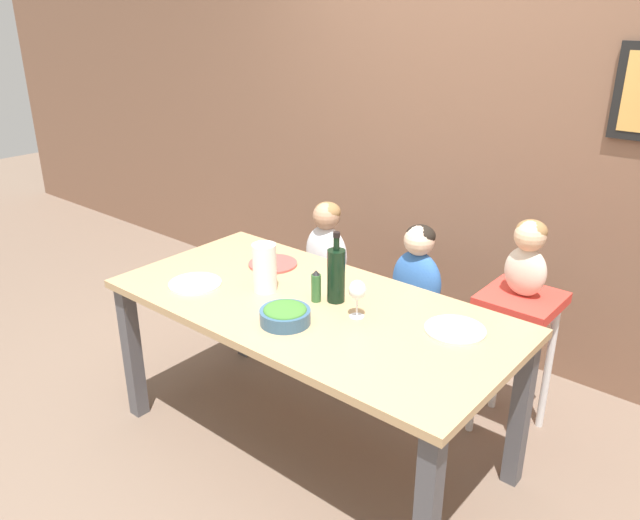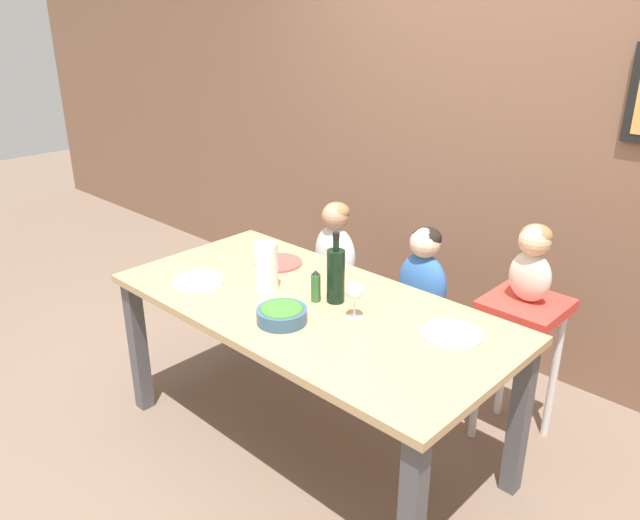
{
  "view_description": "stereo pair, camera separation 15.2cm",
  "coord_description": "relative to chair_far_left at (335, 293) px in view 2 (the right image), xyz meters",
  "views": [
    {
      "loc": [
        1.58,
        -1.82,
        1.94
      ],
      "look_at": [
        0.0,
        0.07,
        0.92
      ],
      "focal_mm": 35.0,
      "sensor_mm": 36.0,
      "label": 1
    },
    {
      "loc": [
        1.69,
        -1.72,
        1.94
      ],
      "look_at": [
        0.0,
        0.07,
        0.92
      ],
      "focal_mm": 35.0,
      "sensor_mm": 36.0,
      "label": 2
    }
  ],
  "objects": [
    {
      "name": "wine_glass_near",
      "position": [
        0.72,
        -0.68,
        0.47
      ],
      "size": [
        0.07,
        0.07,
        0.16
      ],
      "color": "white",
      "rests_on": "dining_table"
    },
    {
      "name": "dinner_plate_front_left",
      "position": [
        -0.04,
        -0.9,
        0.36
      ],
      "size": [
        0.24,
        0.24,
        0.01
      ],
      "color": "silver",
      "rests_on": "dining_table"
    },
    {
      "name": "person_baby_right",
      "position": [
        1.14,
        0.0,
        0.54
      ],
      "size": [
        0.19,
        0.14,
        0.35
      ],
      "color": "beige",
      "rests_on": "chair_right_highchair"
    },
    {
      "name": "salad_bowl_large",
      "position": [
        0.53,
        -0.9,
        0.39
      ],
      "size": [
        0.21,
        0.21,
        0.08
      ],
      "color": "#335675",
      "rests_on": "dining_table"
    },
    {
      "name": "person_child_center",
      "position": [
        0.59,
        0.0,
        0.31
      ],
      "size": [
        0.27,
        0.16,
        0.47
      ],
      "color": "#3366B2",
      "rests_on": "chair_far_center"
    },
    {
      "name": "ground_plane",
      "position": [
        0.49,
        -0.7,
        -0.39
      ],
      "size": [
        14.0,
        14.0,
        0.0
      ],
      "primitive_type": "plane",
      "color": "#705B4C"
    },
    {
      "name": "wine_bottle",
      "position": [
        0.56,
        -0.61,
        0.48
      ],
      "size": [
        0.08,
        0.08,
        0.32
      ],
      "color": "black",
      "rests_on": "dining_table"
    },
    {
      "name": "chair_right_highchair",
      "position": [
        1.14,
        0.0,
        0.17
      ],
      "size": [
        0.34,
        0.34,
        0.72
      ],
      "color": "silver",
      "rests_on": "ground_plane"
    },
    {
      "name": "person_child_left",
      "position": [
        -0.0,
        0.0,
        0.31
      ],
      "size": [
        0.27,
        0.16,
        0.47
      ],
      "color": "silver",
      "rests_on": "chair_far_left"
    },
    {
      "name": "condiment_bottle_hot_sauce",
      "position": [
        0.49,
        -0.67,
        0.42
      ],
      "size": [
        0.04,
        0.04,
        0.15
      ],
      "color": "#336633",
      "rests_on": "dining_table"
    },
    {
      "name": "wall_back",
      "position": [
        0.49,
        0.66,
        0.96
      ],
      "size": [
        10.0,
        0.09,
        2.7
      ],
      "color": "brown",
      "rests_on": "ground_plane"
    },
    {
      "name": "chair_far_center",
      "position": [
        0.59,
        0.0,
        0.0
      ],
      "size": [
        0.39,
        0.4,
        0.47
      ],
      "color": "silver",
      "rests_on": "ground_plane"
    },
    {
      "name": "dinner_plate_back_right",
      "position": [
        1.09,
        -0.53,
        0.36
      ],
      "size": [
        0.24,
        0.24,
        0.01
      ],
      "color": "silver",
      "rests_on": "dining_table"
    },
    {
      "name": "dinner_plate_back_left",
      "position": [
        0.07,
        -0.5,
        0.36
      ],
      "size": [
        0.24,
        0.24,
        0.01
      ],
      "color": "#D14C47",
      "rests_on": "dining_table"
    },
    {
      "name": "chair_far_left",
      "position": [
        0.0,
        0.0,
        0.0
      ],
      "size": [
        0.39,
        0.4,
        0.47
      ],
      "color": "silver",
      "rests_on": "ground_plane"
    },
    {
      "name": "dining_table",
      "position": [
        0.49,
        -0.7,
        0.26
      ],
      "size": [
        1.79,
        0.87,
        0.74
      ],
      "color": "tan",
      "rests_on": "ground_plane"
    },
    {
      "name": "paper_towel_roll",
      "position": [
        0.25,
        -0.73,
        0.46
      ],
      "size": [
        0.11,
        0.11,
        0.22
      ],
      "color": "white",
      "rests_on": "dining_table"
    }
  ]
}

